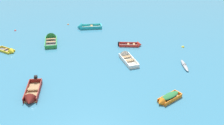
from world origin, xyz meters
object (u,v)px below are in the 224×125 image
Objects in this scene: rowboat_yellow_midfield_right at (10,51)px; rowboat_maroon_back_row_right at (32,96)px; rowboat_white_near_left at (125,57)px; rowboat_orange_distant_center at (167,99)px; rowboat_turquoise_far_left at (84,27)px; rowboat_red_outer_left at (134,45)px; mooring_buoy_midfield at (68,25)px; mooring_buoy_outer_edge at (183,47)px; kayak_grey_back_row_center at (185,65)px; rowboat_green_midfield_left at (51,39)px; mooring_buoy_trailing at (15,31)px.

rowboat_maroon_back_row_right reaches higher than rowboat_yellow_midfield_right.
rowboat_white_near_left is 1.33× the size of rowboat_yellow_midfield_right.
rowboat_turquoise_far_left is at bearing 130.22° from rowboat_orange_distant_center.
rowboat_red_outer_left is 14.37m from mooring_buoy_midfield.
mooring_buoy_outer_edge is (14.51, 16.82, -0.25)m from rowboat_maroon_back_row_right.
rowboat_green_midfield_left is at bearing 169.76° from kayak_grey_back_row_center.
rowboat_maroon_back_row_right is (-14.84, -10.85, 0.11)m from kayak_grey_back_row_center.
rowboat_orange_distant_center is 7.15× the size of mooring_buoy_outer_edge.
rowboat_white_near_left is at bearing 176.67° from kayak_grey_back_row_center.
rowboat_turquoise_far_left reaches higher than mooring_buoy_outer_edge.
rowboat_maroon_back_row_right is at bearing -130.78° from mooring_buoy_outer_edge.
kayak_grey_back_row_center is 7.38× the size of mooring_buoy_outer_edge.
mooring_buoy_midfield is 0.92× the size of mooring_buoy_trailing.
rowboat_white_near_left is 13.43m from rowboat_maroon_back_row_right.
rowboat_orange_distant_center is 13.57m from rowboat_maroon_back_row_right.
mooring_buoy_midfield is (-18.53, 18.91, -0.28)m from rowboat_orange_distant_center.
rowboat_maroon_back_row_right reaches higher than rowboat_orange_distant_center.
rowboat_white_near_left reaches higher than mooring_buoy_midfield.
rowboat_maroon_back_row_right reaches higher than mooring_buoy_trailing.
rowboat_red_outer_left is 17.46m from rowboat_yellow_midfield_right.
rowboat_white_near_left is (-0.42, -4.28, 0.04)m from rowboat_red_outer_left.
rowboat_green_midfield_left reaches higher than mooring_buoy_midfield.
rowboat_maroon_back_row_right is at bearing -46.78° from rowboat_yellow_midfield_right.
rowboat_red_outer_left is 10.90× the size of mooring_buoy_trailing.
rowboat_green_midfield_left reaches higher than rowboat_orange_distant_center.
rowboat_green_midfield_left is 20.05m from kayak_grey_back_row_center.
rowboat_orange_distant_center is (18.16, -11.56, 0.05)m from rowboat_green_midfield_left.
rowboat_red_outer_left is 0.80× the size of rowboat_turquoise_far_left.
rowboat_maroon_back_row_right is 22.21m from mooring_buoy_outer_edge.
rowboat_red_outer_left is at bearing 84.36° from rowboat_white_near_left.
mooring_buoy_trailing is (-7.29, -5.03, 0.00)m from mooring_buoy_midfield.
rowboat_yellow_midfield_right is 8.69m from mooring_buoy_trailing.
mooring_buoy_outer_edge is at bearing 18.67° from rowboat_yellow_midfield_right.
mooring_buoy_outer_edge is (23.01, 7.77, -0.13)m from rowboat_yellow_midfield_right.
rowboat_red_outer_left is at bearing 21.91° from rowboat_yellow_midfield_right.
rowboat_red_outer_left is 1.14× the size of kayak_grey_back_row_center.
rowboat_turquoise_far_left is at bearing 95.13° from rowboat_maroon_back_row_right.
mooring_buoy_outer_edge is at bearing 37.43° from rowboat_white_near_left.
rowboat_green_midfield_left reaches higher than kayak_grey_back_row_center.
rowboat_orange_distant_center is 26.48m from mooring_buoy_midfield.
mooring_buoy_outer_edge is at bearing 7.08° from rowboat_green_midfield_left.
kayak_grey_back_row_center is at bearing 4.41° from rowboat_yellow_midfield_right.
rowboat_green_midfield_left is at bearing -115.63° from rowboat_turquoise_far_left.
rowboat_orange_distant_center is 0.64× the size of rowboat_maroon_back_row_right.
rowboat_maroon_back_row_right reaches higher than mooring_buoy_outer_edge.
rowboat_maroon_back_row_right is at bearing -116.33° from rowboat_red_outer_left.
kayak_grey_back_row_center is at bearing -3.33° from rowboat_white_near_left.
rowboat_yellow_midfield_right is at bearing -119.60° from rowboat_turquoise_far_left.
rowboat_white_near_left reaches higher than kayak_grey_back_row_center.
mooring_buoy_trailing is at bearing 176.69° from rowboat_red_outer_left.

